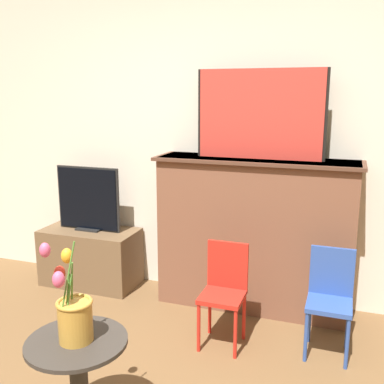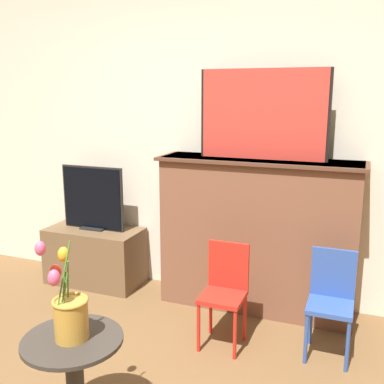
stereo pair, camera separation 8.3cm
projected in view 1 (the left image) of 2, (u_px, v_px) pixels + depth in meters
name	position (u px, v px, depth m)	size (l,w,h in m)	color
wall_back	(224.00, 133.00, 3.61)	(8.00, 0.06, 2.70)	beige
fireplace_mantel	(254.00, 233.00, 3.47)	(1.54, 0.41, 1.19)	brown
painting	(260.00, 114.00, 3.28)	(0.95, 0.03, 0.65)	black
tv_stand	(91.00, 257.00, 3.98)	(0.84, 0.42, 0.50)	brown
tv_monitor	(88.00, 200.00, 3.87)	(0.59, 0.12, 0.56)	black
chair_red	(224.00, 287.00, 3.00)	(0.28, 0.28, 0.69)	red
chair_blue	(330.00, 294.00, 2.89)	(0.28, 0.28, 0.69)	#2D4C99
side_table	(79.00, 375.00, 2.15)	(0.48, 0.48, 0.53)	#332D28
vase_tulips	(73.00, 313.00, 2.08)	(0.19, 0.23, 0.51)	#B78433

